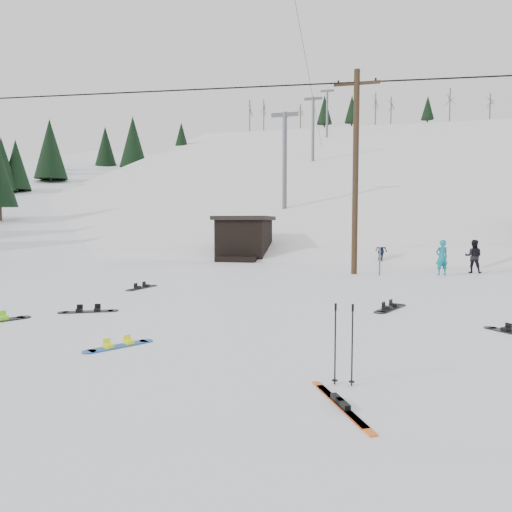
# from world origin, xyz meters

# --- Properties ---
(ground) EXTENTS (200.00, 200.00, 0.00)m
(ground) POSITION_xyz_m (0.00, 0.00, 0.00)
(ground) COLOR white
(ground) RESTS_ON ground
(ski_slope) EXTENTS (60.00, 85.24, 65.97)m
(ski_slope) POSITION_xyz_m (0.00, 55.00, -12.00)
(ski_slope) COLOR white
(ski_slope) RESTS_ON ground
(ridge_left) EXTENTS (47.54, 95.03, 58.38)m
(ridge_left) POSITION_xyz_m (-36.00, 48.00, -11.00)
(ridge_left) COLOR white
(ridge_left) RESTS_ON ground
(treeline_left) EXTENTS (20.00, 64.00, 10.00)m
(treeline_left) POSITION_xyz_m (-34.00, 40.00, 0.00)
(treeline_left) COLOR black
(treeline_left) RESTS_ON ground
(treeline_crest) EXTENTS (50.00, 6.00, 10.00)m
(treeline_crest) POSITION_xyz_m (0.00, 86.00, 0.00)
(treeline_crest) COLOR black
(treeline_crest) RESTS_ON ski_slope
(utility_pole) EXTENTS (2.00, 0.26, 9.00)m
(utility_pole) POSITION_xyz_m (2.00, 14.00, 4.68)
(utility_pole) COLOR #3A2819
(utility_pole) RESTS_ON ground
(trail_sign) EXTENTS (0.50, 0.09, 1.85)m
(trail_sign) POSITION_xyz_m (3.10, 13.58, 1.27)
(trail_sign) COLOR #595B60
(trail_sign) RESTS_ON ground
(lift_hut) EXTENTS (3.40, 4.10, 2.75)m
(lift_hut) POSITION_xyz_m (-5.00, 20.94, 1.36)
(lift_hut) COLOR black
(lift_hut) RESTS_ON ground
(lift_tower_near) EXTENTS (2.20, 0.36, 8.00)m
(lift_tower_near) POSITION_xyz_m (-4.00, 30.00, 7.86)
(lift_tower_near) COLOR #595B60
(lift_tower_near) RESTS_ON ski_slope
(lift_tower_mid) EXTENTS (2.20, 0.36, 8.00)m
(lift_tower_mid) POSITION_xyz_m (-4.00, 50.00, 14.36)
(lift_tower_mid) COLOR #595B60
(lift_tower_mid) RESTS_ON ski_slope
(lift_tower_far) EXTENTS (2.20, 0.36, 8.00)m
(lift_tower_far) POSITION_xyz_m (-4.00, 70.00, 20.86)
(lift_tower_far) COLOR #595B60
(lift_tower_far) RESTS_ON ski_slope
(hero_snowboard) EXTENTS (0.88, 1.16, 0.09)m
(hero_snowboard) POSITION_xyz_m (-1.88, 0.46, 0.02)
(hero_snowboard) COLOR #1A55AE
(hero_snowboard) RESTS_ON ground
(hero_skis) EXTENTS (0.87, 1.56, 0.09)m
(hero_skis) POSITION_xyz_m (2.21, -1.36, 0.03)
(hero_skis) COLOR #E04F17
(hero_skis) RESTS_ON ground
(ski_poles) EXTENTS (0.32, 0.08, 1.15)m
(ski_poles) POSITION_xyz_m (2.21, -0.60, 0.59)
(ski_poles) COLOR black
(ski_poles) RESTS_ON ground
(board_scatter_a) EXTENTS (1.37, 0.80, 0.10)m
(board_scatter_a) POSITION_xyz_m (-4.36, 3.25, 0.03)
(board_scatter_a) COLOR black
(board_scatter_a) RESTS_ON ground
(board_scatter_b) EXTENTS (0.51, 1.57, 0.11)m
(board_scatter_b) POSITION_xyz_m (-5.11, 7.53, 0.03)
(board_scatter_b) COLOR black
(board_scatter_b) RESTS_ON ground
(board_scatter_f) EXTENTS (0.88, 1.55, 0.12)m
(board_scatter_f) POSITION_xyz_m (3.15, 5.48, 0.03)
(board_scatter_f) COLOR black
(board_scatter_f) RESTS_ON ground
(skier_teal) EXTENTS (0.67, 0.56, 1.55)m
(skier_teal) POSITION_xyz_m (5.76, 14.41, 0.78)
(skier_teal) COLOR #0D7783
(skier_teal) RESTS_ON ground
(skier_dark) EXTENTS (0.86, 0.73, 1.53)m
(skier_dark) POSITION_xyz_m (7.31, 15.65, 0.76)
(skier_dark) COLOR black
(skier_dark) RESTS_ON ground
(skier_navy) EXTENTS (0.83, 0.87, 1.46)m
(skier_navy) POSITION_xyz_m (3.36, 19.72, 0.73)
(skier_navy) COLOR #1A2242
(skier_navy) RESTS_ON ground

